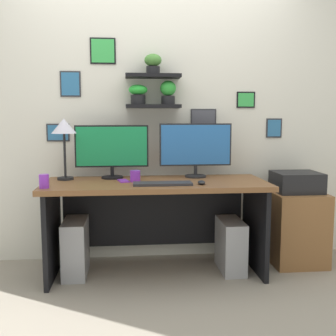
# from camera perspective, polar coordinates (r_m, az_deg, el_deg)

# --- Properties ---
(ground_plane) EXTENTS (8.00, 8.00, 0.00)m
(ground_plane) POSITION_cam_1_polar(r_m,az_deg,el_deg) (3.42, -1.64, -14.41)
(ground_plane) COLOR gray
(back_wall_assembly) EXTENTS (4.40, 0.24, 2.70)m
(back_wall_assembly) POSITION_cam_1_polar(r_m,az_deg,el_deg) (3.62, -2.21, 8.70)
(back_wall_assembly) COLOR silver
(back_wall_assembly) RESTS_ON ground
(desk) EXTENTS (1.75, 0.68, 0.75)m
(desk) POSITION_cam_1_polar(r_m,az_deg,el_deg) (3.32, -1.74, -5.26)
(desk) COLOR brown
(desk) RESTS_ON ground
(monitor_left) EXTENTS (0.60, 0.18, 0.44)m
(monitor_left) POSITION_cam_1_polar(r_m,az_deg,el_deg) (3.41, -7.85, 2.64)
(monitor_left) COLOR black
(monitor_left) RESTS_ON desk
(monitor_right) EXTENTS (0.61, 0.18, 0.45)m
(monitor_right) POSITION_cam_1_polar(r_m,az_deg,el_deg) (3.45, 3.88, 2.88)
(monitor_right) COLOR black
(monitor_right) RESTS_ON desk
(keyboard) EXTENTS (0.44, 0.14, 0.02)m
(keyboard) POSITION_cam_1_polar(r_m,az_deg,el_deg) (3.06, -0.76, -2.20)
(keyboard) COLOR #2D2D33
(keyboard) RESTS_ON desk
(computer_mouse) EXTENTS (0.06, 0.09, 0.03)m
(computer_mouse) POSITION_cam_1_polar(r_m,az_deg,el_deg) (3.09, 4.70, -2.04)
(computer_mouse) COLOR black
(computer_mouse) RESTS_ON desk
(desk_lamp) EXTENTS (0.20, 0.20, 0.49)m
(desk_lamp) POSITION_cam_1_polar(r_m,az_deg,el_deg) (3.38, -14.34, 5.13)
(desk_lamp) COLOR black
(desk_lamp) RESTS_ON desk
(cell_phone) EXTENTS (0.10, 0.15, 0.01)m
(cell_phone) POSITION_cam_1_polar(r_m,az_deg,el_deg) (3.25, -6.27, -1.79)
(cell_phone) COLOR purple
(cell_phone) RESTS_ON desk
(coffee_mug) EXTENTS (0.08, 0.08, 0.09)m
(coffee_mug) POSITION_cam_1_polar(r_m,az_deg,el_deg) (3.22, -4.61, -1.14)
(coffee_mug) COLOR purple
(coffee_mug) RESTS_ON desk
(pen_cup) EXTENTS (0.07, 0.07, 0.10)m
(pen_cup) POSITION_cam_1_polar(r_m,az_deg,el_deg) (3.05, -16.94, -1.78)
(pen_cup) COLOR purple
(pen_cup) RESTS_ON desk
(drawer_cabinet) EXTENTS (0.44, 0.50, 0.62)m
(drawer_cabinet) POSITION_cam_1_polar(r_m,az_deg,el_deg) (3.74, 17.30, -7.87)
(drawer_cabinet) COLOR brown
(drawer_cabinet) RESTS_ON ground
(printer) EXTENTS (0.38, 0.34, 0.17)m
(printer) POSITION_cam_1_polar(r_m,az_deg,el_deg) (3.66, 17.53, -1.88)
(printer) COLOR black
(printer) RESTS_ON drawer_cabinet
(computer_tower_left) EXTENTS (0.18, 0.40, 0.44)m
(computer_tower_left) POSITION_cam_1_polar(r_m,az_deg,el_deg) (3.39, -12.80, -10.80)
(computer_tower_left) COLOR #99999E
(computer_tower_left) RESTS_ON ground
(computer_tower_right) EXTENTS (0.18, 0.40, 0.42)m
(computer_tower_right) POSITION_cam_1_polar(r_m,az_deg,el_deg) (3.44, 8.75, -10.63)
(computer_tower_right) COLOR #99999E
(computer_tower_right) RESTS_ON ground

